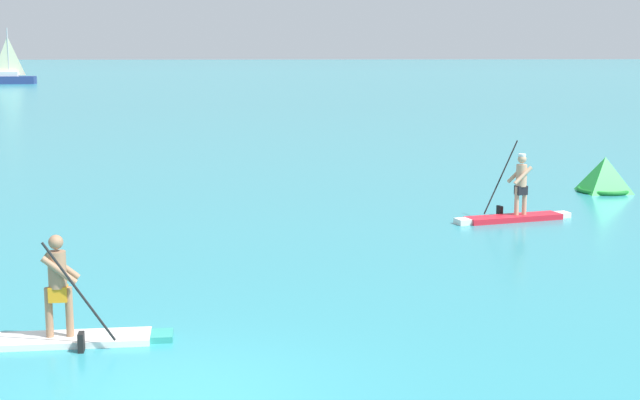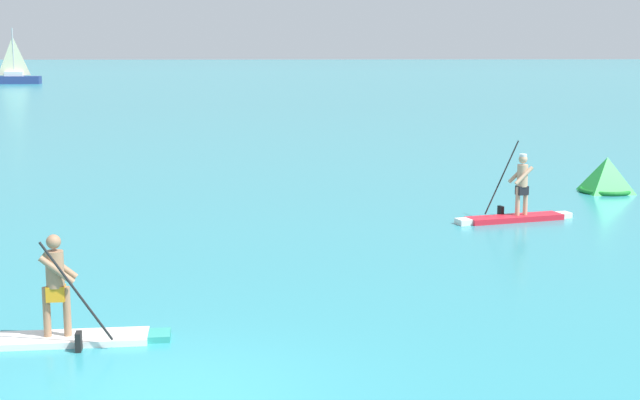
# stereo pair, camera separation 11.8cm
# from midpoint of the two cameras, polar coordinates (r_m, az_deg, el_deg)

# --- Properties ---
(ground) EXTENTS (440.00, 440.00, 0.00)m
(ground) POSITION_cam_midpoint_polar(r_m,az_deg,el_deg) (11.82, -9.54, -11.85)
(ground) COLOR teal
(paddleboarder_mid_center) EXTENTS (3.25, 0.95, 1.64)m
(paddleboarder_mid_center) POSITION_cam_midpoint_polar(r_m,az_deg,el_deg) (14.10, -15.76, -7.11)
(paddleboarder_mid_center) COLOR white
(paddleboarder_mid_center) RESTS_ON ground
(paddleboarder_far_right) EXTENTS (3.04, 1.26, 1.93)m
(paddleboarder_far_right) POSITION_cam_midpoint_polar(r_m,az_deg,el_deg) (23.18, 11.66, -0.42)
(paddleboarder_far_right) COLOR red
(paddleboarder_far_right) RESTS_ON ground
(race_marker_buoy) EXTENTS (1.81, 1.81, 1.02)m
(race_marker_buoy) POSITION_cam_midpoint_polar(r_m,az_deg,el_deg) (28.25, 16.85, 1.37)
(race_marker_buoy) COLOR green
(race_marker_buoy) RESTS_ON ground
(sailboat_left_horizon) EXTENTS (5.26, 1.79, 5.72)m
(sailboat_left_horizon) POSITION_cam_midpoint_polar(r_m,az_deg,el_deg) (102.26, -18.45, 7.14)
(sailboat_left_horizon) COLOR navy
(sailboat_left_horizon) RESTS_ON ground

